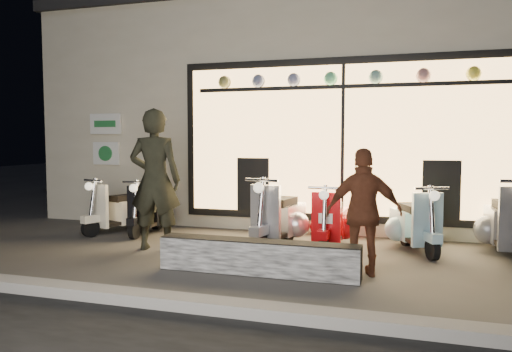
{
  "coord_description": "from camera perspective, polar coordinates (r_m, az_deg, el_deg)",
  "views": [
    {
      "loc": [
        1.83,
        -6.12,
        1.59
      ],
      "look_at": [
        -0.25,
        0.6,
        1.05
      ],
      "focal_mm": 35.0,
      "sensor_mm": 36.0,
      "label": 1
    }
  ],
  "objects": [
    {
      "name": "ground",
      "position": [
        6.59,
        0.5,
        -9.58
      ],
      "size": [
        40.0,
        40.0,
        0.0
      ],
      "primitive_type": "plane",
      "color": "#383533",
      "rests_on": "ground"
    },
    {
      "name": "kerb",
      "position": [
        4.76,
        -6.64,
        -14.37
      ],
      "size": [
        40.0,
        0.25,
        0.12
      ],
      "primitive_type": "cube",
      "color": "slate",
      "rests_on": "ground"
    },
    {
      "name": "shop_building",
      "position": [
        11.27,
        7.88,
        6.95
      ],
      "size": [
        10.2,
        6.23,
        4.2
      ],
      "color": "beige",
      "rests_on": "ground"
    },
    {
      "name": "graffiti_barrier",
      "position": [
        5.89,
        0.23,
        -9.26
      ],
      "size": [
        2.37,
        0.28,
        0.4
      ],
      "primitive_type": "cube",
      "color": "black",
      "rests_on": "ground"
    },
    {
      "name": "scooter_silver",
      "position": [
        7.46,
        2.88,
        -4.83
      ],
      "size": [
        0.6,
        1.39,
        0.99
      ],
      "rotation": [
        0.0,
        0.0,
        -0.18
      ],
      "color": "black",
      "rests_on": "ground"
    },
    {
      "name": "scooter_red",
      "position": [
        7.41,
        8.64,
        -5.21
      ],
      "size": [
        0.4,
        1.24,
        0.9
      ],
      "rotation": [
        0.0,
        0.0,
        -0.01
      ],
      "color": "black",
      "rests_on": "ground"
    },
    {
      "name": "scooter_black",
      "position": [
        8.63,
        -11.85,
        -3.97
      ],
      "size": [
        0.44,
        1.22,
        0.87
      ],
      "rotation": [
        0.0,
        0.0,
        0.07
      ],
      "color": "black",
      "rests_on": "ground"
    },
    {
      "name": "scooter_cream",
      "position": [
        8.79,
        -14.94,
        -3.83
      ],
      "size": [
        0.68,
        1.23,
        0.89
      ],
      "rotation": [
        0.0,
        0.0,
        -0.36
      ],
      "color": "black",
      "rests_on": "ground"
    },
    {
      "name": "scooter_blue",
      "position": [
        7.49,
        17.49,
        -5.22
      ],
      "size": [
        0.72,
        1.26,
        0.91
      ],
      "rotation": [
        0.0,
        0.0,
        0.38
      ],
      "color": "black",
      "rests_on": "ground"
    },
    {
      "name": "scooter_grey",
      "position": [
        7.63,
        26.79,
        -4.94
      ],
      "size": [
        0.51,
        1.44,
        1.03
      ],
      "rotation": [
        0.0,
        0.0,
        0.06
      ],
      "color": "black",
      "rests_on": "ground"
    },
    {
      "name": "man",
      "position": [
        7.18,
        -11.47,
        -0.43
      ],
      "size": [
        0.81,
        0.61,
        2.0
      ],
      "primitive_type": "imported",
      "rotation": [
        0.0,
        0.0,
        3.33
      ],
      "color": "black",
      "rests_on": "ground"
    },
    {
      "name": "woman",
      "position": [
        5.86,
        12.25,
        -4.08
      ],
      "size": [
        0.92,
        0.54,
        1.47
      ],
      "primitive_type": "imported",
      "rotation": [
        0.0,
        0.0,
        3.36
      ],
      "color": "brown",
      "rests_on": "ground"
    }
  ]
}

